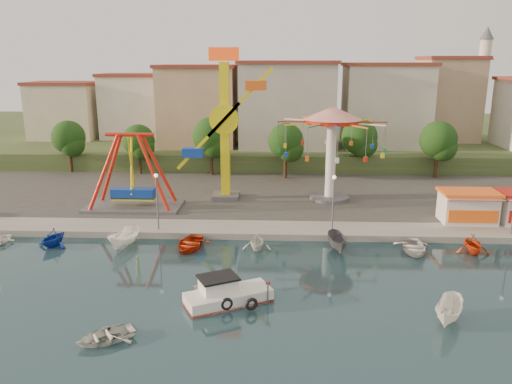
# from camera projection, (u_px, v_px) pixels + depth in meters

# --- Properties ---
(ground) EXTENTS (200.00, 200.00, 0.00)m
(ground) POSITION_uv_depth(u_px,v_px,m) (232.00, 302.00, 33.48)
(ground) COLOR #132E34
(ground) RESTS_ON ground
(quay_deck) EXTENTS (200.00, 100.00, 0.60)m
(quay_deck) POSITION_uv_depth(u_px,v_px,m) (262.00, 146.00, 93.30)
(quay_deck) COLOR #9E998E
(quay_deck) RESTS_ON ground
(asphalt_pad) EXTENTS (90.00, 28.00, 0.01)m
(asphalt_pad) POSITION_uv_depth(u_px,v_px,m) (254.00, 186.00, 62.31)
(asphalt_pad) COLOR #4C4944
(asphalt_pad) RESTS_ON quay_deck
(hill_terrace) EXTENTS (200.00, 60.00, 3.00)m
(hill_terrace) POSITION_uv_depth(u_px,v_px,m) (263.00, 136.00, 97.82)
(hill_terrace) COLOR #384C26
(hill_terrace) RESTS_ON ground
(pirate_ship_ride) EXTENTS (10.00, 5.00, 8.00)m
(pirate_ship_ride) POSITION_uv_depth(u_px,v_px,m) (132.00, 173.00, 52.00)
(pirate_ship_ride) COLOR #59595E
(pirate_ship_ride) RESTS_ON quay_deck
(kamikaze_tower) EXTENTS (7.17, 3.10, 16.50)m
(kamikaze_tower) POSITION_uv_depth(u_px,v_px,m) (228.00, 129.00, 54.48)
(kamikaze_tower) COLOR #59595E
(kamikaze_tower) RESTS_ON quay_deck
(wave_swinger) EXTENTS (11.60, 11.60, 10.40)m
(wave_swinger) POSITION_uv_depth(u_px,v_px,m) (332.00, 132.00, 54.19)
(wave_swinger) COLOR #59595E
(wave_swinger) RESTS_ON quay_deck
(booth_left) EXTENTS (5.40, 3.78, 3.08)m
(booth_left) POSITION_uv_depth(u_px,v_px,m) (468.00, 206.00, 47.95)
(booth_left) COLOR white
(booth_left) RESTS_ON quay_deck
(lamp_post_1) EXTENTS (0.14, 0.14, 5.00)m
(lamp_post_1) POSITION_uv_depth(u_px,v_px,m) (157.00, 203.00, 45.59)
(lamp_post_1) COLOR #59595E
(lamp_post_1) RESTS_ON quay_deck
(lamp_post_2) EXTENTS (0.14, 0.14, 5.00)m
(lamp_post_2) POSITION_uv_depth(u_px,v_px,m) (333.00, 205.00, 44.91)
(lamp_post_2) COLOR #59595E
(lamp_post_2) RESTS_ON quay_deck
(tree_0) EXTENTS (4.60, 4.60, 7.19)m
(tree_0) POSITION_uv_depth(u_px,v_px,m) (68.00, 137.00, 68.91)
(tree_0) COLOR #382314
(tree_0) RESTS_ON quay_deck
(tree_1) EXTENTS (4.35, 4.35, 6.80)m
(tree_1) POSITION_uv_depth(u_px,v_px,m) (139.00, 141.00, 67.85)
(tree_1) COLOR #382314
(tree_1) RESTS_ON quay_deck
(tree_2) EXTENTS (5.02, 5.02, 7.85)m
(tree_2) POSITION_uv_depth(u_px,v_px,m) (211.00, 136.00, 66.82)
(tree_2) COLOR #382314
(tree_2) RESTS_ON quay_deck
(tree_3) EXTENTS (4.68, 4.68, 7.32)m
(tree_3) POSITION_uv_depth(u_px,v_px,m) (286.00, 141.00, 65.09)
(tree_3) COLOR #382314
(tree_3) RESTS_ON quay_deck
(tree_4) EXTENTS (4.86, 4.86, 7.60)m
(tree_4) POSITION_uv_depth(u_px,v_px,m) (359.00, 137.00, 67.50)
(tree_4) COLOR #382314
(tree_4) RESTS_ON quay_deck
(tree_5) EXTENTS (4.83, 4.83, 7.54)m
(tree_5) POSITION_uv_depth(u_px,v_px,m) (438.00, 140.00, 65.33)
(tree_5) COLOR #382314
(tree_5) RESTS_ON quay_deck
(building_0) EXTENTS (9.26, 9.53, 11.87)m
(building_0) POSITION_uv_depth(u_px,v_px,m) (43.00, 106.00, 77.12)
(building_0) COLOR beige
(building_0) RESTS_ON hill_terrace
(building_1) EXTENTS (12.33, 9.01, 8.63)m
(building_1) POSITION_uv_depth(u_px,v_px,m) (131.00, 113.00, 82.16)
(building_1) COLOR silver
(building_1) RESTS_ON hill_terrace
(building_2) EXTENTS (11.95, 9.28, 11.23)m
(building_2) POSITION_uv_depth(u_px,v_px,m) (210.00, 105.00, 81.83)
(building_2) COLOR tan
(building_2) RESTS_ON hill_terrace
(building_3) EXTENTS (12.59, 10.50, 9.20)m
(building_3) POSITION_uv_depth(u_px,v_px,m) (295.00, 114.00, 78.45)
(building_3) COLOR beige
(building_3) RESTS_ON hill_terrace
(building_4) EXTENTS (10.75, 9.23, 9.24)m
(building_4) POSITION_uv_depth(u_px,v_px,m) (377.00, 112.00, 81.16)
(building_4) COLOR beige
(building_4) RESTS_ON hill_terrace
(building_5) EXTENTS (12.77, 10.96, 11.21)m
(building_5) POSITION_uv_depth(u_px,v_px,m) (465.00, 107.00, 78.53)
(building_5) COLOR tan
(building_5) RESTS_ON hill_terrace
(minaret) EXTENTS (2.80, 2.80, 18.00)m
(minaret) POSITION_uv_depth(u_px,v_px,m) (482.00, 81.00, 80.92)
(minaret) COLOR silver
(minaret) RESTS_ON hill_terrace
(cabin_motorboat) EXTENTS (6.09, 4.54, 2.01)m
(cabin_motorboat) POSITION_uv_depth(u_px,v_px,m) (226.00, 295.00, 33.27)
(cabin_motorboat) COLOR white
(cabin_motorboat) RESTS_ON ground
(rowboat_a) EXTENTS (4.44, 4.61, 0.78)m
(rowboat_a) POSITION_uv_depth(u_px,v_px,m) (213.00, 294.00, 33.76)
(rowboat_a) COLOR white
(rowboat_a) RESTS_ON ground
(rowboat_b) EXTENTS (4.13, 3.87, 0.70)m
(rowboat_b) POSITION_uv_depth(u_px,v_px,m) (105.00, 336.00, 28.77)
(rowboat_b) COLOR silver
(rowboat_b) RESTS_ON ground
(skiff) EXTENTS (3.06, 4.03, 1.47)m
(skiff) POSITION_uv_depth(u_px,v_px,m) (449.00, 311.00, 30.76)
(skiff) COLOR white
(skiff) RESTS_ON ground
(moored_boat_1) EXTENTS (3.33, 3.63, 1.61)m
(moored_boat_1) POSITION_uv_depth(u_px,v_px,m) (53.00, 237.00, 43.44)
(moored_boat_1) COLOR #11309D
(moored_boat_1) RESTS_ON ground
(moored_boat_2) EXTENTS (2.63, 4.33, 1.57)m
(moored_boat_2) POSITION_uv_depth(u_px,v_px,m) (124.00, 239.00, 43.18)
(moored_boat_2) COLOR white
(moored_boat_2) RESTS_ON ground
(moored_boat_3) EXTENTS (3.62, 4.62, 0.87)m
(moored_boat_3) POSITION_uv_depth(u_px,v_px,m) (190.00, 244.00, 43.03)
(moored_boat_3) COLOR red
(moored_boat_3) RESTS_ON ground
(moored_boat_4) EXTENTS (2.47, 2.86, 1.50)m
(moored_boat_4) POSITION_uv_depth(u_px,v_px,m) (257.00, 241.00, 42.70)
(moored_boat_4) COLOR silver
(moored_boat_4) RESTS_ON ground
(moored_boat_5) EXTENTS (1.80, 3.97, 1.49)m
(moored_boat_5) POSITION_uv_depth(u_px,v_px,m) (338.00, 242.00, 42.41)
(moored_boat_5) COLOR #535358
(moored_boat_5) RESTS_ON ground
(moored_boat_6) EXTENTS (3.36, 4.46, 0.87)m
(moored_boat_6) POSITION_uv_depth(u_px,v_px,m) (414.00, 247.00, 42.21)
(moored_boat_6) COLOR silver
(moored_boat_6) RESTS_ON ground
(moored_boat_7) EXTENTS (2.67, 3.09, 1.62)m
(moored_boat_7) POSITION_uv_depth(u_px,v_px,m) (473.00, 244.00, 41.91)
(moored_boat_7) COLOR red
(moored_boat_7) RESTS_ON ground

